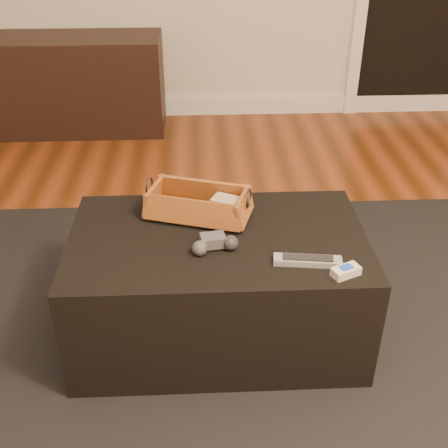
{
  "coord_description": "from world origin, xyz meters",
  "views": [
    {
      "loc": [
        -0.24,
        -1.13,
        1.46
      ],
      "look_at": [
        -0.16,
        0.42,
        0.49
      ],
      "focal_mm": 45.0,
      "sensor_mm": 36.0,
      "label": 1
    }
  ],
  "objects_px": {
    "wicker_basket": "(198,205)",
    "game_controller": "(214,244)",
    "media_cabinet": "(44,85)",
    "tv_remote": "(192,211)",
    "ottoman": "(218,286)",
    "cream_gadget": "(346,271)",
    "silver_remote": "(308,260)"
  },
  "relations": [
    {
      "from": "ottoman",
      "to": "media_cabinet",
      "type": "bearing_deg",
      "value": 117.2
    },
    {
      "from": "media_cabinet",
      "to": "silver_remote",
      "type": "bearing_deg",
      "value": -59.15
    },
    {
      "from": "cream_gadget",
      "to": "ottoman",
      "type": "bearing_deg",
      "value": 148.25
    },
    {
      "from": "media_cabinet",
      "to": "wicker_basket",
      "type": "height_order",
      "value": "media_cabinet"
    },
    {
      "from": "tv_remote",
      "to": "game_controller",
      "type": "height_order",
      "value": "game_controller"
    },
    {
      "from": "tv_remote",
      "to": "silver_remote",
      "type": "height_order",
      "value": "tv_remote"
    },
    {
      "from": "cream_gadget",
      "to": "silver_remote",
      "type": "bearing_deg",
      "value": 148.12
    },
    {
      "from": "wicker_basket",
      "to": "silver_remote",
      "type": "relative_size",
      "value": 1.86
    },
    {
      "from": "ottoman",
      "to": "silver_remote",
      "type": "height_order",
      "value": "silver_remote"
    },
    {
      "from": "tv_remote",
      "to": "game_controller",
      "type": "relative_size",
      "value": 1.19
    },
    {
      "from": "tv_remote",
      "to": "game_controller",
      "type": "distance_m",
      "value": 0.22
    },
    {
      "from": "media_cabinet",
      "to": "tv_remote",
      "type": "distance_m",
      "value": 2.17
    },
    {
      "from": "ottoman",
      "to": "game_controller",
      "type": "relative_size",
      "value": 6.23
    },
    {
      "from": "ottoman",
      "to": "wicker_basket",
      "type": "distance_m",
      "value": 0.3
    },
    {
      "from": "cream_gadget",
      "to": "tv_remote",
      "type": "bearing_deg",
      "value": 141.64
    },
    {
      "from": "game_controller",
      "to": "silver_remote",
      "type": "bearing_deg",
      "value": -16.99
    },
    {
      "from": "ottoman",
      "to": "cream_gadget",
      "type": "distance_m",
      "value": 0.5
    },
    {
      "from": "media_cabinet",
      "to": "wicker_basket",
      "type": "bearing_deg",
      "value": -62.59
    },
    {
      "from": "media_cabinet",
      "to": "silver_remote",
      "type": "height_order",
      "value": "media_cabinet"
    },
    {
      "from": "tv_remote",
      "to": "ottoman",
      "type": "bearing_deg",
      "value": -45.92
    },
    {
      "from": "silver_remote",
      "to": "tv_remote",
      "type": "bearing_deg",
      "value": 139.93
    },
    {
      "from": "tv_remote",
      "to": "cream_gadget",
      "type": "height_order",
      "value": "same"
    },
    {
      "from": "tv_remote",
      "to": "cream_gadget",
      "type": "distance_m",
      "value": 0.59
    },
    {
      "from": "media_cabinet",
      "to": "ottoman",
      "type": "height_order",
      "value": "media_cabinet"
    },
    {
      "from": "game_controller",
      "to": "ottoman",
      "type": "bearing_deg",
      "value": 80.29
    },
    {
      "from": "media_cabinet",
      "to": "ottoman",
      "type": "xyz_separation_m",
      "value": [
        1.06,
        -2.07,
        -0.08
      ]
    },
    {
      "from": "media_cabinet",
      "to": "cream_gadget",
      "type": "relative_size",
      "value": 15.92
    },
    {
      "from": "tv_remote",
      "to": "media_cabinet",
      "type": "bearing_deg",
      "value": 128.32
    },
    {
      "from": "wicker_basket",
      "to": "game_controller",
      "type": "relative_size",
      "value": 2.5
    },
    {
      "from": "wicker_basket",
      "to": "game_controller",
      "type": "distance_m",
      "value": 0.23
    },
    {
      "from": "game_controller",
      "to": "cream_gadget",
      "type": "height_order",
      "value": "game_controller"
    },
    {
      "from": "tv_remote",
      "to": "wicker_basket",
      "type": "xyz_separation_m",
      "value": [
        0.02,
        0.01,
        0.02
      ]
    }
  ]
}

